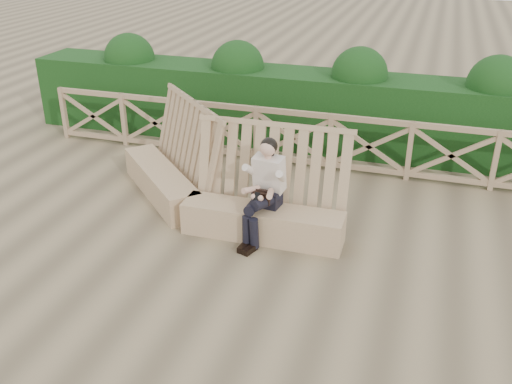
% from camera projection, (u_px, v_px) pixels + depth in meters
% --- Properties ---
extents(ground, '(60.00, 60.00, 0.00)m').
position_uv_depth(ground, '(229.00, 259.00, 7.96)').
color(ground, brown).
rests_on(ground, ground).
extents(bench, '(4.28, 2.29, 1.62)m').
position_uv_depth(bench, '(211.00, 190.00, 9.02)').
color(bench, '#9B7F59').
rests_on(bench, ground).
extents(woman, '(0.49, 0.95, 1.53)m').
position_uv_depth(woman, '(265.00, 187.00, 8.17)').
color(woman, black).
rests_on(woman, ground).
extents(guardrail, '(10.10, 0.09, 1.10)m').
position_uv_depth(guardrail, '(292.00, 138.00, 10.71)').
color(guardrail, '#7D6349').
rests_on(guardrail, ground).
extents(hedge, '(12.00, 1.20, 1.50)m').
position_uv_depth(hedge, '(307.00, 109.00, 11.65)').
color(hedge, black).
rests_on(hedge, ground).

